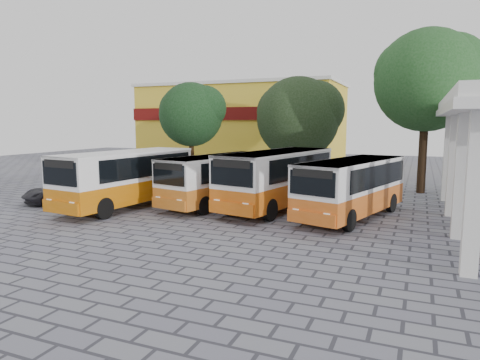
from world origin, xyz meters
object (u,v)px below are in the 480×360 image
at_px(bus_centre_left, 218,177).
at_px(bus_far_right, 352,185).
at_px(bus_centre_right, 277,176).
at_px(parked_car, 63,191).
at_px(bus_far_left, 126,175).

bearing_deg(bus_centre_left, bus_far_right, 9.37).
height_order(bus_centre_right, parked_car, bus_centre_right).
distance_m(bus_far_left, bus_centre_right, 7.75).
bearing_deg(bus_centre_right, bus_far_right, 0.74).
xyz_separation_m(bus_centre_left, bus_centre_right, (3.19, 0.31, 0.16)).
bearing_deg(parked_car, bus_centre_left, 38.28).
height_order(bus_far_left, bus_centre_right, bus_centre_right).
distance_m(bus_far_left, parked_car, 4.40).
height_order(bus_far_right, parked_car, bus_far_right).
bearing_deg(bus_centre_left, bus_centre_right, 18.01).
height_order(bus_centre_right, bus_far_right, bus_centre_right).
bearing_deg(bus_far_right, bus_centre_right, -174.28).
height_order(bus_far_left, bus_far_right, bus_far_left).
bearing_deg(bus_far_left, bus_far_right, 16.75).
relative_size(bus_centre_left, parked_car, 1.83).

